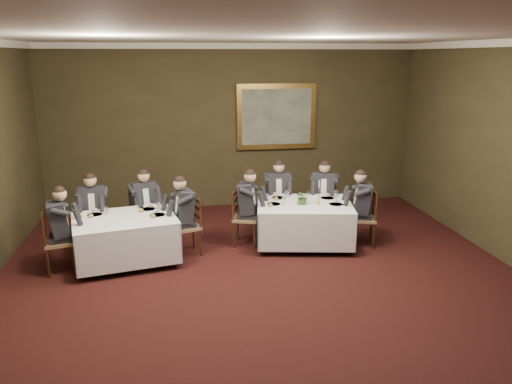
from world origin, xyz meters
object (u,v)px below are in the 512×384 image
object	(u,v)px
diner_main_backright	(324,203)
diner_sec_backright	(144,215)
painting	(276,117)
chair_sec_backleft	(95,233)
centerpiece	(303,196)
diner_main_endleft	(246,217)
chair_sec_backright	(145,227)
diner_sec_endright	(186,225)
chair_main_endright	(363,230)
chair_sec_endleft	(59,254)
diner_main_endright	(363,217)
chair_main_backright	(323,215)
chair_main_backleft	(278,214)
chair_main_endleft	(245,229)
table_second	(125,236)
diner_sec_backleft	(94,220)
candlestick	(319,195)
diner_sec_endleft	(59,240)
diner_main_backleft	(278,203)
table_main	(304,220)
chair_sec_endright	(187,238)

from	to	relation	value
diner_main_backright	diner_sec_backright	xyz separation A→B (m)	(-3.36, -0.19, 0.00)
diner_sec_backright	painting	bearing A→B (deg)	-168.38
chair_sec_backleft	centerpiece	distance (m)	3.65
diner_main_endleft	chair_sec_backleft	xyz separation A→B (m)	(-2.60, 0.21, -0.23)
chair_sec_backright	diner_sec_endright	world-z (taller)	diner_sec_endright
diner_main_backright	chair_main_endright	size ratio (longest dim) A/B	1.35
diner_sec_endright	chair_sec_endleft	bearing A→B (deg)	86.22
diner_main_endright	diner_sec_backright	distance (m)	3.86
chair_main_backright	chair_sec_backright	bearing A→B (deg)	25.99
chair_main_backleft	chair_main_backright	world-z (taller)	same
chair_main_endleft	diner_sec_backright	xyz separation A→B (m)	(-1.75, 0.37, 0.23)
diner_main_endright	chair_sec_backleft	bearing A→B (deg)	96.89
table_second	diner_sec_backleft	size ratio (longest dim) A/B	1.35
chair_main_endright	diner_main_endright	world-z (taller)	diner_main_endright
chair_main_backright	chair_sec_backright	size ratio (longest dim) A/B	1.00
candlestick	diner_main_endleft	bearing A→B (deg)	168.75
chair_main_backright	painting	bearing A→B (deg)	-49.56
diner_main_endright	diner_sec_backleft	world-z (taller)	same
chair_main_backright	diner_sec_endleft	world-z (taller)	diner_sec_endleft
diner_main_backright	diner_sec_backleft	distance (m)	4.21
chair_main_endleft	chair_sec_backright	xyz separation A→B (m)	(-1.76, 0.38, 0.00)
diner_sec_backright	candlestick	distance (m)	3.10
diner_main_endright	chair_sec_backleft	xyz separation A→B (m)	(-4.63, 0.57, -0.23)
chair_sec_endleft	painting	bearing A→B (deg)	114.12
table_second	diner_main_backleft	size ratio (longest dim) A/B	1.35
diner_sec_endright	candlestick	world-z (taller)	diner_sec_endright
chair_main_endleft	diner_main_backright	bearing A→B (deg)	126.55
diner_sec_backleft	centerpiece	bearing A→B (deg)	170.12
diner_sec_backleft	painting	size ratio (longest dim) A/B	0.78
chair_main_endright	diner_sec_backleft	world-z (taller)	diner_sec_backleft
chair_main_endleft	diner_sec_backright	size ratio (longest dim) A/B	0.74
table_main	chair_sec_endright	bearing A→B (deg)	-176.69
chair_main_backright	diner_sec_backleft	size ratio (longest dim) A/B	0.74
diner_main_endright	chair_sec_backright	bearing A→B (deg)	92.87
chair_main_backright	chair_sec_endleft	xyz separation A→B (m)	(-4.60, -1.28, 0.00)
chair_sec_endright	diner_sec_endright	distance (m)	0.23
table_main	chair_main_backright	distance (m)	0.97
table_second	painting	size ratio (longest dim) A/B	1.04
diner_main_endright	chair_sec_endleft	bearing A→B (deg)	107.87
diner_main_endleft	diner_main_endright	distance (m)	2.06
diner_main_endright	candlestick	size ratio (longest dim) A/B	3.12
diner_sec_backright	diner_sec_endleft	bearing A→B (deg)	16.82
chair_main_endleft	diner_main_backleft	bearing A→B (deg)	151.46
centerpiece	chair_sec_endright	bearing A→B (deg)	-177.92
chair_main_endright	chair_sec_backleft	xyz separation A→B (m)	(-4.64, 0.57, 0.00)
centerpiece	chair_sec_endleft	bearing A→B (deg)	-173.08
chair_main_endleft	chair_sec_backleft	world-z (taller)	same
diner_sec_endright	chair_sec_backleft	bearing A→B (deg)	56.29
diner_main_endleft	diner_main_endright	size ratio (longest dim) A/B	1.00
table_main	painting	size ratio (longest dim) A/B	1.06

